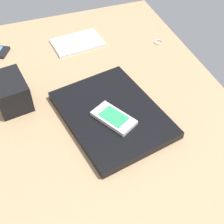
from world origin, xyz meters
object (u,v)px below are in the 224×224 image
Objects in this scene: cell_phone_on_laptop at (114,118)px; key_ring at (158,42)px; laptop_closed at (112,114)px; desk_organizer at (11,92)px; notepad at (77,43)px.

cell_phone_on_laptop reaches higher than key_ring.
laptop_closed is at bearing 135.63° from key_ring.
desk_organizer is 33.61cm from notepad.
desk_organizer is 3.92× the size of key_ring.
notepad is at bearing 71.42° from key_ring.
cell_phone_on_laptop is 4.11× the size of key_ring.
laptop_closed is at bearing 172.92° from notepad.
cell_phone_on_laptop is 40.14cm from notepad.
laptop_closed reaches higher than notepad.
cell_phone_on_laptop is 1.05× the size of desk_organizer.
notepad reaches higher than key_ring.
cell_phone_on_laptop is at bearing 137.86° from key_ring.
key_ring is (13.29, -51.81, -3.91)cm from desk_organizer.
key_ring is (30.98, -28.03, -2.67)cm from cell_phone_on_laptop.
notepad is (40.05, -1.04, -2.45)cm from cell_phone_on_laptop.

